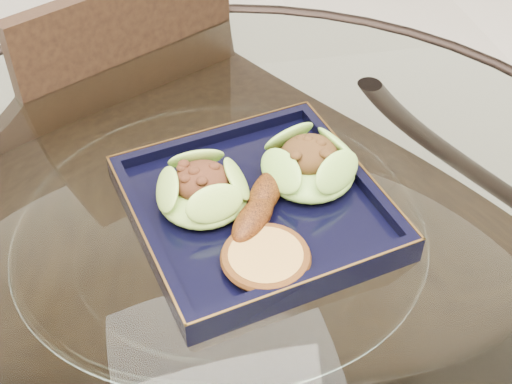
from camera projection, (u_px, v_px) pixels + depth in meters
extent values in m
cylinder|color=white|center=(222.00, 265.00, 0.78)|extent=(1.10, 1.10, 0.01)
torus|color=black|center=(222.00, 265.00, 0.78)|extent=(1.13, 1.13, 0.02)
cylinder|color=black|center=(346.00, 260.00, 1.29)|extent=(0.04, 0.04, 0.75)
cylinder|color=black|center=(28.00, 324.00, 1.18)|extent=(0.04, 0.04, 0.75)
cube|color=#321F10|center=(208.00, 267.00, 1.21)|extent=(0.50, 0.50, 0.04)
cube|color=#321F10|center=(137.00, 104.00, 1.14)|extent=(0.34, 0.18, 0.42)
cylinder|color=#321F10|center=(334.00, 353.00, 1.35)|extent=(0.03, 0.03, 0.41)
cylinder|color=#321F10|center=(96.00, 334.00, 1.38)|extent=(0.03, 0.03, 0.41)
cylinder|color=#321F10|center=(228.00, 253.00, 1.53)|extent=(0.03, 0.03, 0.41)
cube|color=black|center=(256.00, 211.00, 0.82)|extent=(0.31, 0.31, 0.02)
ellipsoid|color=olive|center=(203.00, 192.00, 0.80)|extent=(0.13, 0.13, 0.04)
ellipsoid|color=olive|center=(309.00, 166.00, 0.83)|extent=(0.11, 0.11, 0.04)
ellipsoid|color=#5F290A|center=(265.00, 193.00, 0.80)|extent=(0.11, 0.15, 0.03)
cylinder|color=#C18E40|center=(266.00, 259.00, 0.74)|extent=(0.09, 0.09, 0.02)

